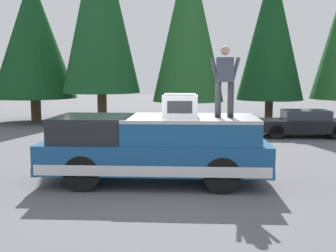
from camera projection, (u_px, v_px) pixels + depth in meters
ground_plane at (166, 185)px, 9.86m from camera, size 90.00×90.00×0.00m
pickup_truck at (155, 148)px, 10.03m from camera, size 2.01×5.54×1.65m
compressor_unit at (180, 105)px, 9.80m from camera, size 0.65×0.84×0.56m
person_on_truck_bed at (225, 79)px, 9.62m from camera, size 0.29×0.72×1.69m
parked_car_black at (303, 123)px, 17.45m from camera, size 1.64×4.10×1.16m
conifer_left at (271, 31)px, 22.20m from camera, size 3.67×3.67×8.83m
conifer_center_left at (188, 23)px, 21.10m from camera, size 3.76×3.76×9.47m
conifer_center_right at (100, 5)px, 20.78m from camera, size 4.04×4.04×10.74m
conifer_right at (33, 37)px, 22.54m from camera, size 4.65×4.65×8.13m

